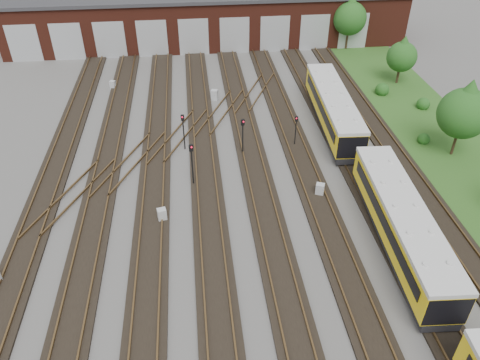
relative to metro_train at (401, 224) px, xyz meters
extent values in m
plane|color=#4D4B48|center=(-10.00, 1.53, -1.82)|extent=(120.00, 120.00, 0.00)
cube|color=black|center=(-24.00, 1.53, -1.73)|extent=(2.40, 70.00, 0.18)
cube|color=brown|center=(-24.72, 1.53, -1.56)|extent=(0.10, 70.00, 0.15)
cube|color=brown|center=(-23.28, 1.53, -1.56)|extent=(0.10, 70.00, 0.15)
cube|color=black|center=(-20.00, 1.53, -1.73)|extent=(2.40, 70.00, 0.18)
cube|color=brown|center=(-20.72, 1.53, -1.56)|extent=(0.10, 70.00, 0.15)
cube|color=brown|center=(-19.28, 1.53, -1.56)|extent=(0.10, 70.00, 0.15)
cube|color=black|center=(-16.00, 1.53, -1.73)|extent=(2.40, 70.00, 0.18)
cube|color=brown|center=(-16.72, 1.53, -1.56)|extent=(0.10, 70.00, 0.15)
cube|color=brown|center=(-15.28, 1.53, -1.56)|extent=(0.10, 70.00, 0.15)
cube|color=black|center=(-12.00, 1.53, -1.73)|extent=(2.40, 70.00, 0.18)
cube|color=brown|center=(-12.72, 1.53, -1.56)|extent=(0.10, 70.00, 0.15)
cube|color=brown|center=(-11.28, 1.53, -1.56)|extent=(0.10, 70.00, 0.15)
cube|color=black|center=(-8.00, 1.53, -1.73)|extent=(2.40, 70.00, 0.18)
cube|color=brown|center=(-8.72, 1.53, -1.56)|extent=(0.10, 70.00, 0.15)
cube|color=brown|center=(-7.28, 1.53, -1.56)|extent=(0.10, 70.00, 0.15)
cube|color=black|center=(-4.00, 1.53, -1.73)|extent=(2.40, 70.00, 0.18)
cube|color=brown|center=(-4.72, 1.53, -1.56)|extent=(0.10, 70.00, 0.15)
cube|color=brown|center=(-3.28, 1.53, -1.56)|extent=(0.10, 70.00, 0.15)
cube|color=black|center=(0.00, 1.53, -1.73)|extent=(2.40, 70.00, 0.18)
cube|color=brown|center=(-0.72, 1.53, -1.56)|extent=(0.10, 70.00, 0.15)
cube|color=brown|center=(0.72, 1.53, -1.56)|extent=(0.10, 70.00, 0.15)
cube|color=black|center=(4.00, 1.53, -1.73)|extent=(2.40, 70.00, 0.18)
cube|color=brown|center=(3.28, 1.53, -1.56)|extent=(0.10, 70.00, 0.15)
cube|color=brown|center=(4.72, 1.53, -1.56)|extent=(0.10, 70.00, 0.15)
cube|color=brown|center=(-18.00, 11.53, -1.56)|extent=(5.40, 9.62, 0.15)
cube|color=brown|center=(-14.00, 15.53, -1.56)|extent=(5.40, 9.62, 0.15)
cube|color=brown|center=(-10.00, 19.53, -1.56)|extent=(5.40, 9.62, 0.15)
cube|color=brown|center=(-22.00, 7.53, -1.56)|extent=(5.40, 9.62, 0.15)
cube|color=brown|center=(-6.00, 23.53, -1.56)|extent=(5.40, 9.62, 0.15)
cube|color=#4F1E13|center=(-10.00, 41.53, 1.18)|extent=(50.00, 12.00, 6.00)
cube|color=#ADB0B2|center=(-32.00, 35.51, 0.38)|extent=(3.60, 0.12, 4.40)
cube|color=#ADB0B2|center=(-27.00, 35.51, 0.38)|extent=(3.60, 0.12, 4.40)
cube|color=#ADB0B2|center=(-22.00, 35.51, 0.38)|extent=(3.60, 0.12, 4.40)
cube|color=#ADB0B2|center=(-17.00, 35.51, 0.38)|extent=(3.60, 0.12, 4.40)
cube|color=#ADB0B2|center=(-12.00, 35.51, 0.38)|extent=(3.60, 0.12, 4.40)
cube|color=#ADB0B2|center=(-7.00, 35.51, 0.38)|extent=(3.60, 0.12, 4.40)
cube|color=#ADB0B2|center=(-2.00, 35.51, 0.38)|extent=(3.60, 0.12, 4.40)
cube|color=#ADB0B2|center=(3.00, 35.51, 0.38)|extent=(3.60, 0.12, 4.40)
cube|color=#ADB0B2|center=(8.00, 35.51, 0.38)|extent=(3.60, 0.12, 4.40)
cube|color=#28501A|center=(9.00, 11.53, -1.79)|extent=(8.00, 55.00, 0.05)
cube|color=black|center=(0.00, 0.00, -1.21)|extent=(2.94, 14.13, 0.56)
cube|color=yellow|center=(0.00, 0.00, 0.10)|extent=(3.22, 14.15, 2.06)
cube|color=silver|center=(0.00, 0.00, 1.27)|extent=(3.31, 14.16, 0.28)
cube|color=black|center=(-1.23, 0.07, 0.34)|extent=(0.75, 12.33, 0.80)
cube|color=black|center=(1.23, -0.07, 0.34)|extent=(0.75, 12.33, 0.80)
cube|color=black|center=(0.00, 16.00, -1.21)|extent=(2.94, 14.13, 0.56)
cube|color=yellow|center=(0.00, 16.00, 0.10)|extent=(3.22, 14.15, 2.06)
cube|color=silver|center=(0.00, 16.00, 1.27)|extent=(3.31, 14.16, 0.28)
cube|color=black|center=(-1.23, 16.07, 0.34)|extent=(0.75, 12.33, 0.80)
cube|color=black|center=(1.23, 15.93, 0.34)|extent=(0.75, 12.33, 0.80)
cylinder|color=black|center=(-13.57, 13.41, -0.43)|extent=(0.11, 0.11, 2.76)
cube|color=black|center=(-13.57, 13.41, 1.21)|extent=(0.29, 0.20, 0.53)
sphere|color=red|center=(-13.57, 13.30, 1.32)|extent=(0.13, 0.13, 0.13)
cylinder|color=black|center=(-12.99, 8.08, -0.27)|extent=(0.11, 0.11, 3.08)
cube|color=black|center=(-12.99, 8.08, 1.54)|extent=(0.32, 0.26, 0.54)
sphere|color=red|center=(-12.99, 7.97, 1.65)|extent=(0.13, 0.13, 0.13)
cylinder|color=black|center=(-8.73, 11.97, -0.41)|extent=(0.11, 0.11, 2.81)
cube|color=black|center=(-8.73, 11.97, 1.26)|extent=(0.31, 0.26, 0.53)
sphere|color=red|center=(-8.73, 11.87, 1.37)|extent=(0.13, 0.13, 0.13)
cylinder|color=black|center=(-4.08, 12.91, -0.63)|extent=(0.09, 0.09, 2.38)
cube|color=black|center=(-4.08, 12.91, 0.80)|extent=(0.27, 0.22, 0.47)
sphere|color=red|center=(-4.08, 12.81, 0.89)|extent=(0.11, 0.11, 0.11)
cube|color=#AFB2B4|center=(-21.01, 26.45, -1.36)|extent=(0.66, 0.61, 0.90)
cube|color=#AFB2B4|center=(-15.27, 4.12, -1.32)|extent=(0.69, 0.62, 1.00)
cube|color=#AFB2B4|center=(-10.39, 22.63, -1.28)|extent=(0.77, 0.70, 1.07)
cube|color=#AFB2B4|center=(-3.69, 5.76, -1.31)|extent=(0.75, 0.70, 1.01)
cylinder|color=#352517|center=(7.28, 35.39, -0.77)|extent=(0.28, 0.28, 2.10)
sphere|color=#164A15|center=(7.28, 35.39, 2.03)|extent=(4.08, 4.08, 4.08)
cone|color=#164A15|center=(7.28, 35.39, 3.49)|extent=(3.50, 3.50, 2.91)
cylinder|color=#352517|center=(9.72, 24.51, -1.00)|extent=(0.26, 0.26, 1.63)
sphere|color=#164A15|center=(9.72, 24.51, 1.17)|extent=(3.16, 3.16, 3.16)
cone|color=#164A15|center=(9.72, 24.51, 2.30)|extent=(2.71, 2.71, 2.26)
cylinder|color=#352517|center=(8.80, 10.04, -0.76)|extent=(0.23, 0.23, 2.11)
sphere|color=#164A15|center=(8.80, 10.04, 2.06)|extent=(4.11, 4.11, 4.11)
cone|color=#164A15|center=(8.80, 10.04, 3.52)|extent=(3.52, 3.52, 2.93)
sphere|color=#164A15|center=(7.23, 12.11, -1.28)|extent=(1.06, 1.06, 1.06)
sphere|color=#164A15|center=(7.10, 22.00, -1.10)|extent=(1.42, 1.42, 1.42)
sphere|color=#164A15|center=(9.99, 18.44, -1.17)|extent=(1.28, 1.28, 1.28)
camera|label=1|loc=(-12.65, -21.10, 19.57)|focal=35.00mm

